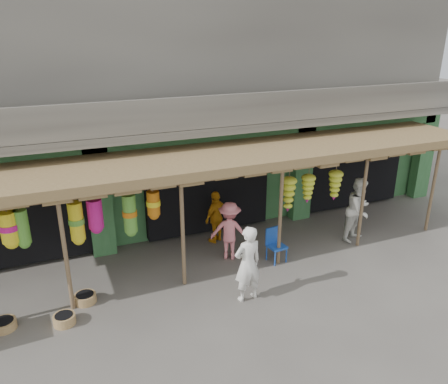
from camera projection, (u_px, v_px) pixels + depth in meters
name	position (u px, v px, depth m)	size (l,w,h in m)	color
ground	(239.00, 267.00, 10.96)	(80.00, 80.00, 0.00)	#514C47
building	(177.00, 103.00, 13.96)	(16.40, 6.80, 7.00)	gray
awning	(222.00, 161.00, 10.69)	(14.00, 2.70, 2.79)	brown
blue_chair	(275.00, 243.00, 11.12)	(0.47, 0.48, 0.88)	#1945A4
basket_left	(85.00, 298.00, 9.52)	(0.47, 0.47, 0.20)	#997045
basket_mid	(4.00, 325.00, 8.68)	(0.48, 0.48, 0.18)	olive
basket_right	(64.00, 319.00, 8.82)	(0.45, 0.45, 0.20)	olive
person_front	(248.00, 264.00, 9.37)	(0.64, 0.42, 1.76)	silver
person_right	(359.00, 210.00, 12.07)	(0.88, 0.69, 1.82)	white
person_vendor	(216.00, 217.00, 12.02)	(0.88, 0.36, 1.49)	orange
person_shopper	(230.00, 231.00, 11.13)	(1.00, 0.57, 1.55)	#DB747C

